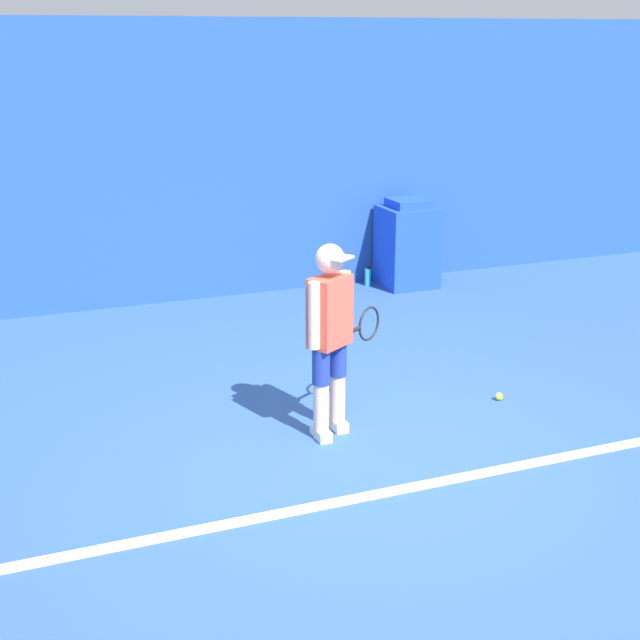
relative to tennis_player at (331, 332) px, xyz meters
The scene contains 7 objects.
ground_plane 1.02m from the tennis_player, 77.15° to the right, with size 24.00×24.00×0.00m, color #2D5193.
back_wall 4.16m from the tennis_player, 88.23° to the left, with size 24.00×0.10×3.19m.
court_baseline 1.35m from the tennis_player, 83.14° to the right, with size 21.60×0.10×0.01m.
tennis_player is the anchor object (origin of this frame).
tennis_ball 1.79m from the tennis_player, ahead, with size 0.07×0.07×0.07m.
covered_chair 4.47m from the tennis_player, 55.43° to the left, with size 0.64×0.64×1.09m.
water_bottle 4.42m from the tennis_player, 61.55° to the left, with size 0.08×0.08×0.24m.
Camera 1 is at (-2.57, -5.40, 3.01)m, focal length 50.00 mm.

